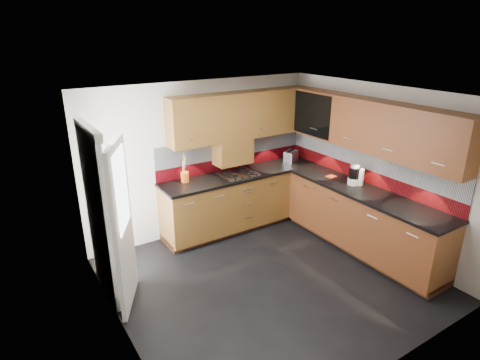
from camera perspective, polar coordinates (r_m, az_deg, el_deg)
room at (r=4.78m, az=4.65°, el=1.09°), size 4.00×3.80×2.64m
base_cabinets at (r=6.32m, az=8.19°, el=-4.42°), size 2.70×3.20×0.95m
countertop at (r=6.12m, az=8.40°, el=-0.40°), size 2.72×3.22×0.04m
backsplash at (r=6.32m, az=8.75°, el=3.06°), size 2.70×3.20×0.54m
upper_cabinets at (r=6.02m, az=9.66°, el=8.34°), size 2.50×3.20×0.72m
extractor_hood at (r=6.37m, az=-1.06°, el=4.10°), size 0.60×0.33×0.40m
glass_cabinet at (r=6.54m, az=11.16°, el=9.45°), size 0.32×0.80×0.66m
back_door at (r=4.88m, az=-18.19°, el=-5.44°), size 0.42×1.19×2.04m
gas_hob at (r=6.34m, az=-0.25°, el=0.92°), size 0.56×0.49×0.04m
utensil_pot at (r=6.06m, az=-7.87°, el=0.63°), size 0.12×0.12×0.44m
toaster at (r=7.01m, az=7.26°, el=3.38°), size 0.31×0.26×0.20m
food_processor at (r=6.13m, az=15.94°, el=0.62°), size 0.18×0.18×0.30m
paper_towel at (r=6.14m, az=16.68°, el=0.40°), size 0.15×0.15×0.24m
orange_cloth at (r=6.39m, az=12.87°, el=0.48°), size 0.15×0.14×0.02m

